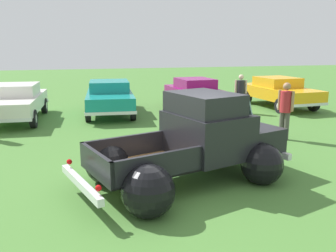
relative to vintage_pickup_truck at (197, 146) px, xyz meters
The scene contains 9 objects.
ground_plane 0.85m from the vintage_pickup_truck, 163.27° to the right, with size 80.00×80.00×0.00m, color #477A33.
vintage_pickup_truck is the anchor object (origin of this frame).
show_car_0 9.21m from the vintage_pickup_truck, 121.00° to the left, with size 2.22×4.64×1.43m.
show_car_1 8.36m from the vintage_pickup_truck, 96.92° to the left, with size 2.33×4.74×1.43m.
show_car_2 8.88m from the vintage_pickup_truck, 70.50° to the left, with size 2.03×4.33×1.43m.
show_car_3 10.62m from the vintage_pickup_truck, 48.56° to the left, with size 2.16×4.54×1.43m.
spectator_0 8.39m from the vintage_pickup_truck, 57.05° to the left, with size 0.53×0.43×1.69m.
spectator_2 4.59m from the vintage_pickup_truck, 33.42° to the left, with size 0.46×0.51×1.80m.
lane_cone_0 2.20m from the vintage_pickup_truck, 83.23° to the left, with size 0.36×0.36×0.63m.
Camera 1 is at (-2.21, -6.87, 2.90)m, focal length 37.81 mm.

